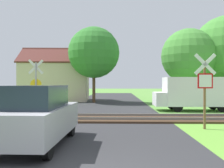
{
  "coord_description": "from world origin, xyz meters",
  "views": [
    {
      "loc": [
        0.81,
        -4.43,
        1.85
      ],
      "look_at": [
        0.5,
        9.2,
        1.8
      ],
      "focal_mm": 40.0,
      "sensor_mm": 36.0,
      "label": 1
    }
  ],
  "objects_px": {
    "crossing_sign_far": "(36,83)",
    "parked_car": "(38,115)",
    "mail_truck": "(193,92)",
    "stop_sign_near": "(205,85)",
    "house": "(56,81)",
    "tree_center": "(94,53)",
    "tree_right": "(189,56)"
  },
  "relations": [
    {
      "from": "crossing_sign_far",
      "to": "parked_car",
      "type": "distance_m",
      "value": 7.59
    },
    {
      "from": "mail_truck",
      "to": "parked_car",
      "type": "relative_size",
      "value": 1.22
    },
    {
      "from": "stop_sign_near",
      "to": "house",
      "type": "bearing_deg",
      "value": -57.85
    },
    {
      "from": "tree_center",
      "to": "mail_truck",
      "type": "height_order",
      "value": "tree_center"
    },
    {
      "from": "mail_truck",
      "to": "parked_car",
      "type": "xyz_separation_m",
      "value": [
        -7.45,
        -9.52,
        -0.34
      ]
    },
    {
      "from": "parked_car",
      "to": "house",
      "type": "bearing_deg",
      "value": 103.56
    },
    {
      "from": "stop_sign_near",
      "to": "mail_truck",
      "type": "xyz_separation_m",
      "value": [
        1.6,
        6.77,
        -0.51
      ]
    },
    {
      "from": "stop_sign_near",
      "to": "tree_right",
      "type": "distance_m",
      "value": 14.09
    },
    {
      "from": "crossing_sign_far",
      "to": "tree_right",
      "type": "relative_size",
      "value": 0.47
    },
    {
      "from": "parked_car",
      "to": "tree_right",
      "type": "bearing_deg",
      "value": 62.12
    },
    {
      "from": "house",
      "to": "mail_truck",
      "type": "xyz_separation_m",
      "value": [
        11.63,
        -9.56,
        -0.88
      ]
    },
    {
      "from": "tree_right",
      "to": "crossing_sign_far",
      "type": "bearing_deg",
      "value": -141.46
    },
    {
      "from": "stop_sign_near",
      "to": "tree_right",
      "type": "xyz_separation_m",
      "value": [
        3.17,
        13.48,
        2.63
      ]
    },
    {
      "from": "crossing_sign_far",
      "to": "mail_truck",
      "type": "bearing_deg",
      "value": -0.15
    },
    {
      "from": "house",
      "to": "tree_right",
      "type": "distance_m",
      "value": 13.7
    },
    {
      "from": "parked_car",
      "to": "stop_sign_near",
      "type": "bearing_deg",
      "value": 26.39
    },
    {
      "from": "crossing_sign_far",
      "to": "tree_right",
      "type": "height_order",
      "value": "tree_right"
    },
    {
      "from": "crossing_sign_far",
      "to": "parked_car",
      "type": "xyz_separation_m",
      "value": [
        2.41,
        -7.13,
        -0.95
      ]
    },
    {
      "from": "house",
      "to": "parked_car",
      "type": "distance_m",
      "value": 19.58
    },
    {
      "from": "house",
      "to": "tree_right",
      "type": "relative_size",
      "value": 1.05
    },
    {
      "from": "tree_center",
      "to": "tree_right",
      "type": "bearing_deg",
      "value": -1.31
    },
    {
      "from": "stop_sign_near",
      "to": "parked_car",
      "type": "height_order",
      "value": "stop_sign_near"
    },
    {
      "from": "house",
      "to": "tree_right",
      "type": "bearing_deg",
      "value": -15.34
    },
    {
      "from": "stop_sign_near",
      "to": "mail_truck",
      "type": "bearing_deg",
      "value": -102.69
    },
    {
      "from": "tree_right",
      "to": "parked_car",
      "type": "height_order",
      "value": "tree_right"
    },
    {
      "from": "crossing_sign_far",
      "to": "tree_center",
      "type": "bearing_deg",
      "value": 61.17
    },
    {
      "from": "crossing_sign_far",
      "to": "parked_car",
      "type": "relative_size",
      "value": 0.8
    },
    {
      "from": "tree_center",
      "to": "mail_truck",
      "type": "distance_m",
      "value": 10.69
    },
    {
      "from": "tree_right",
      "to": "mail_truck",
      "type": "bearing_deg",
      "value": -103.2
    },
    {
      "from": "crossing_sign_far",
      "to": "mail_truck",
      "type": "height_order",
      "value": "crossing_sign_far"
    },
    {
      "from": "house",
      "to": "parked_car",
      "type": "xyz_separation_m",
      "value": [
        4.19,
        -19.08,
        -1.23
      ]
    },
    {
      "from": "crossing_sign_far",
      "to": "house",
      "type": "bearing_deg",
      "value": 84.67
    }
  ]
}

